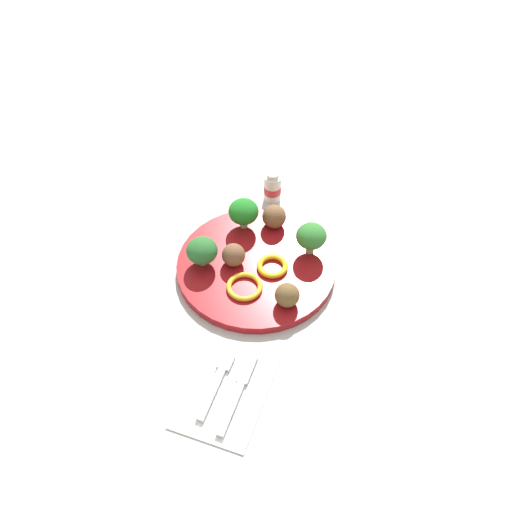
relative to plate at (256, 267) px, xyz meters
The scene contains 14 objects.
ground_plane 0.01m from the plate, ahead, with size 4.00×4.00×0.00m, color #B2B2AD.
plate is the anchor object (origin of this frame).
broccoli_floret_far_rim 0.11m from the plate, 53.98° to the right, with size 0.05×0.05×0.06m.
broccoli_floret_center 0.11m from the plate, 32.93° to the left, with size 0.06×0.06×0.06m.
broccoli_floret_front_right 0.10m from the plate, 108.48° to the left, with size 0.05×0.05×0.05m.
meatball_front_right 0.11m from the plate, ahead, with size 0.04×0.04×0.04m, color brown.
meatball_front_left 0.05m from the plate, 106.56° to the left, with size 0.04×0.04×0.04m, color brown.
meatball_back_right 0.10m from the plate, 130.33° to the right, with size 0.04×0.04×0.04m, color brown.
pepper_ring_mid_left 0.03m from the plate, 84.29° to the right, with size 0.05×0.05×0.01m, color yellow.
pepper_ring_near_rim 0.06m from the plate, behind, with size 0.06×0.06×0.01m, color yellow.
napkin 0.25m from the plate, behind, with size 0.17×0.12×0.01m, color white.
fork 0.24m from the plate, behind, with size 0.12×0.02×0.01m.
knife 0.24m from the plate, 166.82° to the right, with size 0.15×0.02×0.01m.
yogurt_bottle 0.19m from the plate, ahead, with size 0.03×0.03×0.07m.
Camera 1 is at (-0.66, -0.23, 0.80)m, focal length 41.87 mm.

